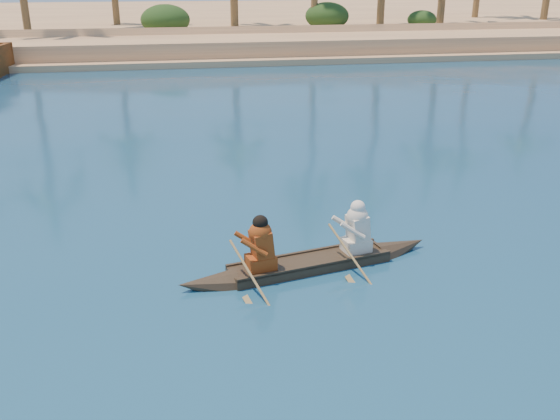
{
  "coord_description": "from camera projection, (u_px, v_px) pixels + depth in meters",
  "views": [
    {
      "loc": [
        2.02,
        -14.5,
        5.39
      ],
      "look_at": [
        4.17,
        -2.55,
        0.67
      ],
      "focal_mm": 40.0,
      "sensor_mm": 36.0,
      "label": 1
    }
  ],
  "objects": [
    {
      "name": "canoe",
      "position": [
        310.0,
        255.0,
        11.89
      ],
      "size": [
        5.2,
        1.78,
        1.43
      ],
      "rotation": [
        0.0,
        0.0,
        0.22
      ],
      "color": "#32271B",
      "rests_on": "ground"
    },
    {
      "name": "shrub_cluster",
      "position": [
        135.0,
        32.0,
        43.37
      ],
      "size": [
        100.0,
        6.0,
        2.4
      ],
      "primitive_type": null,
      "color": "#1D4017",
      "rests_on": "ground"
    },
    {
      "name": "ground",
      "position": [
        90.0,
        209.0,
        14.92
      ],
      "size": [
        160.0,
        160.0,
        0.0
      ],
      "primitive_type": "plane",
      "color": "navy",
      "rests_on": "ground"
    },
    {
      "name": "sandy_embankment",
      "position": [
        141.0,
        24.0,
        57.73
      ],
      "size": [
        150.0,
        51.0,
        1.5
      ],
      "color": "#D9AD7A",
      "rests_on": "ground"
    }
  ]
}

